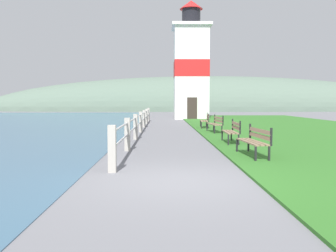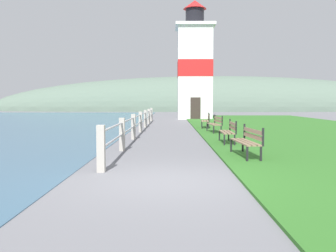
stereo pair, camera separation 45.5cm
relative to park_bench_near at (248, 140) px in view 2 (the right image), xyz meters
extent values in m
plane|color=slate|center=(-2.38, -3.19, -0.54)|extent=(160.00, 160.00, 0.00)
cube|color=#2D6623|center=(5.19, 10.65, -0.51)|extent=(12.00, 41.53, 0.06)
cube|color=#A8A399|center=(-3.86, -2.19, 0.01)|extent=(0.18, 0.18, 1.10)
cube|color=#A8A399|center=(-3.86, 1.57, 0.01)|extent=(0.18, 0.18, 1.10)
cube|color=#A8A399|center=(-3.86, 5.32, 0.01)|extent=(0.18, 0.18, 1.10)
cube|color=#A8A399|center=(-3.86, 9.08, 0.01)|extent=(0.18, 0.18, 1.10)
cube|color=#A8A399|center=(-3.86, 12.83, 0.01)|extent=(0.18, 0.18, 1.10)
cube|color=#A8A399|center=(-3.86, 16.59, 0.01)|extent=(0.18, 0.18, 1.10)
cube|color=#A8A399|center=(-3.86, 20.35, 0.01)|extent=(0.18, 0.18, 1.10)
cylinder|color=#B2B2B7|center=(-3.86, 9.08, 0.39)|extent=(0.06, 22.54, 0.06)
cylinder|color=#B2B2B7|center=(-3.86, 9.08, 0.01)|extent=(0.06, 22.54, 0.06)
cube|color=#846B51|center=(-0.24, -0.02, -0.07)|extent=(0.25, 1.91, 0.04)
cube|color=#846B51|center=(-0.09, -0.01, -0.07)|extent=(0.25, 1.91, 0.04)
cube|color=#846B51|center=(0.06, 0.00, -0.07)|extent=(0.25, 1.91, 0.04)
cube|color=#846B51|center=(0.14, 0.01, 0.25)|extent=(0.19, 1.91, 0.11)
cube|color=#846B51|center=(0.14, 0.01, 0.09)|extent=(0.19, 1.91, 0.11)
cube|color=black|center=(-0.21, -0.95, -0.31)|extent=(0.05, 0.05, 0.45)
cube|color=black|center=(-0.34, 0.91, -0.31)|extent=(0.05, 0.05, 0.45)
cube|color=black|center=(0.16, -0.92, -0.31)|extent=(0.05, 0.05, 0.45)
cube|color=black|center=(0.03, 0.93, -0.31)|extent=(0.05, 0.05, 0.45)
cube|color=black|center=(0.21, -0.92, 0.16)|extent=(0.05, 0.05, 0.49)
cube|color=black|center=(0.08, 0.94, 0.16)|extent=(0.05, 0.05, 0.49)
cube|color=#846B51|center=(-0.25, 3.47, -0.07)|extent=(0.15, 1.69, 0.04)
cube|color=#846B51|center=(-0.10, 3.47, -0.07)|extent=(0.15, 1.69, 0.04)
cube|color=#846B51|center=(0.05, 3.46, -0.07)|extent=(0.15, 1.69, 0.04)
cube|color=#846B51|center=(0.13, 3.46, 0.25)|extent=(0.09, 1.69, 0.11)
cube|color=#846B51|center=(0.13, 3.46, 0.09)|extent=(0.09, 1.69, 0.11)
cube|color=black|center=(-0.30, 2.65, -0.31)|extent=(0.05, 0.05, 0.45)
cube|color=black|center=(-0.27, 4.29, -0.31)|extent=(0.05, 0.05, 0.45)
cube|color=black|center=(0.07, 2.64, -0.31)|extent=(0.05, 0.05, 0.45)
cube|color=black|center=(0.10, 4.28, -0.31)|extent=(0.05, 0.05, 0.45)
cube|color=black|center=(0.12, 2.64, 0.16)|extent=(0.05, 0.05, 0.49)
cube|color=black|center=(0.15, 4.28, 0.16)|extent=(0.05, 0.05, 0.49)
cube|color=#846B51|center=(-0.17, 8.39, -0.07)|extent=(0.28, 1.84, 0.04)
cube|color=#846B51|center=(-0.03, 8.41, -0.07)|extent=(0.28, 1.84, 0.04)
cube|color=#846B51|center=(0.12, 8.42, -0.07)|extent=(0.28, 1.84, 0.04)
cube|color=#846B51|center=(0.21, 8.43, 0.25)|extent=(0.22, 1.84, 0.11)
cube|color=#846B51|center=(0.21, 8.43, 0.09)|extent=(0.22, 1.84, 0.11)
cube|color=black|center=(-0.13, 7.50, -0.31)|extent=(0.05, 0.05, 0.45)
cube|color=black|center=(-0.29, 9.28, -0.31)|extent=(0.05, 0.05, 0.45)
cube|color=black|center=(0.24, 7.53, -0.31)|extent=(0.05, 0.05, 0.45)
cube|color=black|center=(0.08, 9.32, -0.31)|extent=(0.05, 0.05, 0.45)
cube|color=black|center=(0.29, 7.54, 0.16)|extent=(0.05, 0.05, 0.49)
cube|color=black|center=(0.13, 9.32, 0.16)|extent=(0.05, 0.05, 0.49)
cube|color=#846B51|center=(-0.32, 11.77, -0.07)|extent=(0.24, 1.81, 0.04)
cube|color=#846B51|center=(-0.18, 11.76, -0.07)|extent=(0.24, 1.81, 0.04)
cube|color=#846B51|center=(-0.03, 11.75, -0.07)|extent=(0.24, 1.81, 0.04)
cube|color=#846B51|center=(0.06, 11.74, 0.25)|extent=(0.18, 1.81, 0.11)
cube|color=#846B51|center=(0.06, 11.74, 0.09)|extent=(0.18, 1.81, 0.11)
cube|color=black|center=(-0.43, 10.89, -0.31)|extent=(0.05, 0.05, 0.45)
cube|color=black|center=(-0.30, 12.65, -0.31)|extent=(0.05, 0.05, 0.45)
cube|color=black|center=(-0.06, 10.86, -0.31)|extent=(0.05, 0.05, 0.45)
cube|color=black|center=(0.07, 12.62, -0.31)|extent=(0.05, 0.05, 0.45)
cube|color=black|center=(-0.01, 10.86, 0.16)|extent=(0.05, 0.05, 0.49)
cube|color=black|center=(0.12, 12.62, 0.16)|extent=(0.05, 0.05, 0.49)
cube|color=white|center=(-0.02, 24.40, 3.68)|extent=(3.12, 3.12, 8.45)
cube|color=red|center=(-0.02, 24.40, 4.11)|extent=(3.16, 3.16, 1.52)
cube|color=white|center=(-0.02, 24.40, 8.03)|extent=(3.58, 3.58, 0.25)
cylinder|color=black|center=(-0.02, 24.40, 8.89)|extent=(1.71, 1.71, 1.46)
cone|color=red|center=(-0.02, 24.40, 10.02)|extent=(2.14, 2.14, 0.80)
cube|color=#332823|center=(-0.02, 22.82, 0.46)|extent=(0.90, 0.06, 2.00)
ellipsoid|color=#566B5B|center=(5.62, 54.50, -0.54)|extent=(80.00, 16.00, 12.00)
camera|label=1|loc=(-2.69, -10.79, 1.11)|focal=40.00mm
camera|label=2|loc=(-2.23, -10.79, 1.11)|focal=40.00mm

